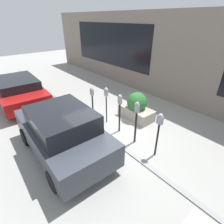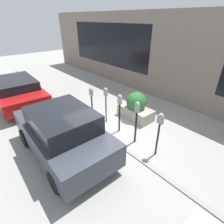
{
  "view_description": "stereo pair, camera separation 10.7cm",
  "coord_description": "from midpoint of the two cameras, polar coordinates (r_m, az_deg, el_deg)",
  "views": [
    {
      "loc": [
        -4.31,
        3.4,
        4.0
      ],
      "look_at": [
        0.0,
        -0.15,
        0.97
      ],
      "focal_mm": 28.0,
      "sensor_mm": 36.0,
      "label": 1
    },
    {
      "loc": [
        -4.24,
        3.48,
        4.0
      ],
      "look_at": [
        0.0,
        -0.15,
        0.97
      ],
      "focal_mm": 28.0,
      "sensor_mm": 36.0,
      "label": 2
    }
  ],
  "objects": [
    {
      "name": "parked_car_middle",
      "position": [
        5.75,
        -16.35,
        -6.34
      ],
      "size": [
        3.97,
        1.92,
        1.62
      ],
      "rotation": [
        0.0,
        0.0,
        -0.02
      ],
      "color": "#383D47",
      "rests_on": "ground_plane"
    },
    {
      "name": "ground_plane",
      "position": [
        6.79,
        -1.44,
        -7.62
      ],
      "size": [
        40.0,
        40.0,
        0.0
      ],
      "primitive_type": "plane",
      "color": "#999993"
    },
    {
      "name": "parking_meter_second",
      "position": [
        5.96,
        7.51,
        -1.64
      ],
      "size": [
        0.16,
        0.13,
        1.61
      ],
      "color": "black",
      "rests_on": "ground_plane"
    },
    {
      "name": "curb_strip",
      "position": [
        6.74,
        -1.97,
        -7.74
      ],
      "size": [
        24.5,
        0.16,
        0.04
      ],
      "color": "gray",
      "rests_on": "ground_plane"
    },
    {
      "name": "parking_meter_farthest",
      "position": [
        7.85,
        -7.15,
        5.38
      ],
      "size": [
        0.2,
        0.17,
        1.31
      ],
      "color": "black",
      "rests_on": "ground_plane"
    },
    {
      "name": "parking_meter_fourth",
      "position": [
        7.08,
        -2.48,
        4.72
      ],
      "size": [
        0.15,
        0.13,
        1.57
      ],
      "color": "black",
      "rests_on": "ground_plane"
    },
    {
      "name": "parked_car_rear",
      "position": [
        10.35,
        -29.13,
        6.37
      ],
      "size": [
        4.82,
        2.16,
        1.32
      ],
      "rotation": [
        0.0,
        0.0,
        -0.04
      ],
      "color": "maroon",
      "rests_on": "ground_plane"
    },
    {
      "name": "parking_meter_middle",
      "position": [
        6.51,
        2.04,
        1.53
      ],
      "size": [
        0.16,
        0.13,
        1.57
      ],
      "color": "black",
      "rests_on": "ground_plane"
    },
    {
      "name": "parking_meter_nearest",
      "position": [
        5.46,
        14.75,
        -4.2
      ],
      "size": [
        0.19,
        0.17,
        1.55
      ],
      "color": "black",
      "rests_on": "ground_plane"
    },
    {
      "name": "building_facade",
      "position": [
        9.17,
        21.39,
        15.25
      ],
      "size": [
        24.5,
        0.17,
        4.36
      ],
      "color": "slate",
      "rests_on": "ground_plane"
    },
    {
      "name": "planter_box",
      "position": [
        7.75,
        7.43,
        1.56
      ],
      "size": [
        1.56,
        0.87,
        1.22
      ],
      "color": "#A39989",
      "rests_on": "ground_plane"
    }
  ]
}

